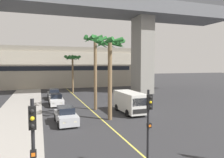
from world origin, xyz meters
TOP-DOWN VIEW (x-y plane):
  - sidewalk_left at (-8.00, 16.00)m, footprint 4.80×80.00m
  - lane_stripe_center at (0.00, 24.00)m, footprint 0.14×56.00m
  - bridge_overpass at (1.57, 33.93)m, footprint 61.45×8.00m
  - pier_building_backdrop at (0.00, 50.38)m, footprint 34.85×8.04m
  - car_queue_front at (-3.53, 16.91)m, footprint 1.96×4.16m
  - car_queue_second at (-3.74, 26.27)m, footprint 1.86×4.12m
  - car_queue_third at (-3.66, 31.84)m, footprint 1.93×4.15m
  - delivery_van at (3.81, 18.92)m, footprint 2.24×5.29m
  - traffic_light_left_sidewalk_corner at (-6.02, 4.42)m, footprint 0.24×0.37m
  - traffic_light_median_near at (-0.59, 6.53)m, footprint 0.24×0.37m
  - palm_tree_near_median at (0.76, 16.86)m, footprint 3.25×3.22m
  - palm_tree_mid_median at (0.20, 37.66)m, footprint 3.23×3.24m
  - palm_tree_far_median at (0.56, 21.88)m, footprint 2.89×2.97m

SIDE VIEW (x-z plane):
  - lane_stripe_center at x=0.00m, z-range 0.00..0.01m
  - sidewalk_left at x=-8.00m, z-range 0.00..0.15m
  - car_queue_front at x=-3.53m, z-range -0.06..1.50m
  - car_queue_second at x=-3.74m, z-range -0.06..1.50m
  - car_queue_third at x=-3.66m, z-range -0.06..1.50m
  - delivery_van at x=3.81m, z-range 0.11..2.47m
  - traffic_light_median_near at x=-0.59m, z-range 0.61..4.81m
  - traffic_light_left_sidewalk_corner at x=-6.02m, z-range 0.76..4.96m
  - pier_building_backdrop at x=0.00m, z-range -0.06..9.51m
  - palm_tree_mid_median at x=0.20m, z-range 2.53..9.82m
  - palm_tree_near_median at x=0.76m, z-range 2.43..10.56m
  - palm_tree_far_median at x=0.56m, z-range 2.67..11.64m
  - bridge_overpass at x=1.57m, z-range 5.46..24.11m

